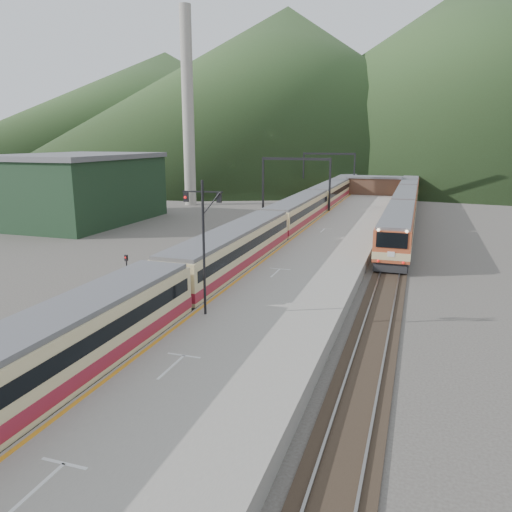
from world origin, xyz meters
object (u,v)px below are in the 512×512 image
(main_train, at_px, (298,212))
(worker, at_px, (28,359))
(second_train, at_px, (405,204))
(signal_mast, at_px, (203,235))

(main_train, bearing_deg, worker, -94.16)
(second_train, height_order, worker, second_train)
(signal_mast, bearing_deg, main_train, 94.41)
(signal_mast, bearing_deg, worker, -125.98)
(second_train, bearing_deg, main_train, -133.01)
(second_train, distance_m, signal_mast, 45.70)
(second_train, bearing_deg, worker, -105.44)
(second_train, bearing_deg, signal_mast, -101.40)
(main_train, xyz_separation_m, worker, (-2.89, -39.77, -1.32))
(second_train, xyz_separation_m, signal_mast, (-9.00, -44.67, 3.47))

